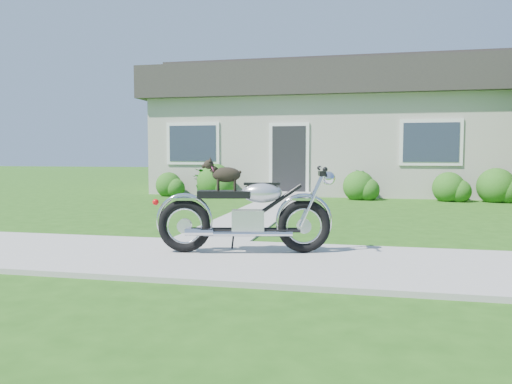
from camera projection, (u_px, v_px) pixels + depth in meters
ground at (303, 263)px, 5.82m from camera, size 80.00×80.00×0.00m
sidewalk at (303, 262)px, 5.82m from camera, size 24.00×2.20×0.04m
walkway at (262, 211)px, 11.01m from camera, size 1.20×8.00×0.03m
house at (344, 129)px, 17.35m from camera, size 12.60×7.03×4.50m
shrub_row at (331, 185)px, 14.12m from camera, size 10.12×1.07×1.07m
potted_plant_left at (205, 182)px, 14.96m from camera, size 1.00×1.00×0.84m
potted_plant_right at (362, 185)px, 13.99m from camera, size 0.66×0.66×0.83m
motorcycle_with_dog at (247, 212)px, 6.23m from camera, size 2.20×0.76×1.16m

